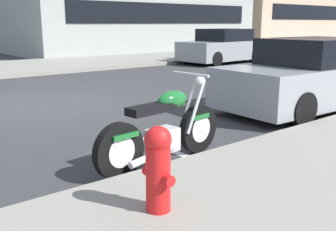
% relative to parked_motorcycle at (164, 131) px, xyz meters
% --- Properties ---
extents(ground_plane, '(260.00, 260.00, 0.00)m').
position_rel_parked_motorcycle_xyz_m(ground_plane, '(0.40, 4.62, -0.44)').
color(ground_plane, '#333335').
extents(sidewalk_far_curb, '(120.00, 5.00, 0.14)m').
position_rel_parked_motorcycle_xyz_m(sidewalk_far_curb, '(12.40, 11.92, -0.37)').
color(sidewalk_far_curb, gray).
rests_on(sidewalk_far_curb, ground).
extents(parking_stall_stripe, '(0.12, 2.20, 0.01)m').
position_rel_parked_motorcycle_xyz_m(parking_stall_stripe, '(0.40, 0.43, -0.44)').
color(parking_stall_stripe, silver).
rests_on(parking_stall_stripe, ground).
extents(parked_motorcycle, '(2.07, 0.62, 1.13)m').
position_rel_parked_motorcycle_xyz_m(parked_motorcycle, '(0.00, 0.00, 0.00)').
color(parked_motorcycle, black).
rests_on(parked_motorcycle, ground).
extents(parked_car_near_corner, '(4.48, 2.00, 1.47)m').
position_rel_parked_motorcycle_xyz_m(parked_car_near_corner, '(4.53, 0.67, 0.25)').
color(parked_car_near_corner, gray).
rests_on(parked_car_near_corner, ground).
extents(car_opposite_curb, '(4.17, 2.11, 1.51)m').
position_rel_parked_motorcycle_xyz_m(car_opposite_curb, '(10.17, 8.60, 0.27)').
color(car_opposite_curb, gray).
rests_on(car_opposite_curb, ground).
extents(fire_hydrant, '(0.24, 0.36, 0.78)m').
position_rel_parked_motorcycle_xyz_m(fire_hydrant, '(-1.01, -1.20, 0.11)').
color(fire_hydrant, red).
rests_on(fire_hydrant, sidewalk_near_curb).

